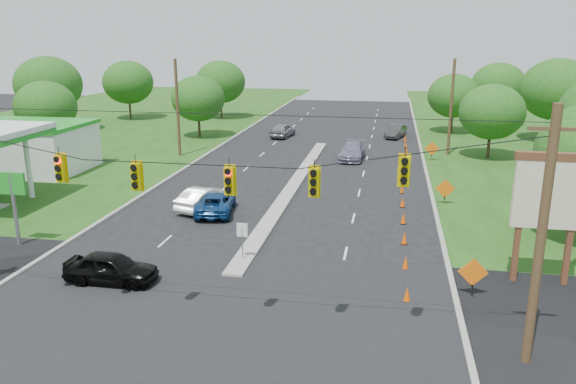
% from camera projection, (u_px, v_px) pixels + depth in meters
% --- Properties ---
extents(ground, '(160.00, 160.00, 0.00)m').
position_uv_depth(ground, '(205.00, 319.00, 22.56)').
color(ground, black).
rests_on(ground, ground).
extents(cross_street, '(160.00, 14.00, 0.02)m').
position_uv_depth(cross_street, '(205.00, 319.00, 22.56)').
color(cross_street, black).
rests_on(cross_street, ground).
extents(curb_left, '(0.25, 110.00, 0.16)m').
position_uv_depth(curb_left, '(204.00, 157.00, 52.74)').
color(curb_left, gray).
rests_on(curb_left, ground).
extents(curb_right, '(0.25, 110.00, 0.16)m').
position_uv_depth(curb_right, '(424.00, 166.00, 49.23)').
color(curb_right, gray).
rests_on(curb_right, ground).
extents(median, '(1.00, 34.00, 0.18)m').
position_uv_depth(median, '(294.00, 186.00, 42.46)').
color(median, gray).
rests_on(median, ground).
extents(median_sign, '(0.55, 0.06, 2.05)m').
position_uv_depth(median_sign, '(242.00, 234.00, 27.85)').
color(median_sign, gray).
rests_on(median_sign, ground).
extents(signal_span, '(25.60, 0.32, 9.00)m').
position_uv_depth(signal_span, '(189.00, 208.00, 20.29)').
color(signal_span, '#422D1C').
rests_on(signal_span, ground).
extents(utility_pole_far_left, '(0.28, 0.28, 9.00)m').
position_uv_depth(utility_pole_far_left, '(178.00, 108.00, 51.95)').
color(utility_pole_far_left, '#422D1C').
rests_on(utility_pole_far_left, ground).
extents(utility_pole_far_right, '(0.28, 0.28, 9.00)m').
position_uv_depth(utility_pole_far_right, '(451.00, 108.00, 52.35)').
color(utility_pole_far_right, '#422D1C').
rests_on(utility_pole_far_right, ground).
extents(gas_station, '(18.40, 19.70, 5.20)m').
position_uv_depth(gas_station, '(3.00, 144.00, 45.16)').
color(gas_station, white).
rests_on(gas_station, ground).
extents(pylon_sign, '(5.90, 2.30, 6.12)m').
position_uv_depth(pylon_sign, '(555.00, 199.00, 24.87)').
color(pylon_sign, '#59331E').
rests_on(pylon_sign, ground).
extents(cone_0, '(0.32, 0.32, 0.70)m').
position_uv_depth(cone_0, '(407.00, 294.00, 23.91)').
color(cone_0, '#E54D04').
rests_on(cone_0, ground).
extents(cone_1, '(0.32, 0.32, 0.70)m').
position_uv_depth(cone_1, '(406.00, 263.00, 27.23)').
color(cone_1, '#E54D04').
rests_on(cone_1, ground).
extents(cone_2, '(0.32, 0.32, 0.70)m').
position_uv_depth(cone_2, '(404.00, 238.00, 30.55)').
color(cone_2, '#E54D04').
rests_on(cone_2, ground).
extents(cone_3, '(0.32, 0.32, 0.70)m').
position_uv_depth(cone_3, '(403.00, 218.00, 33.86)').
color(cone_3, '#E54D04').
rests_on(cone_3, ground).
extents(cone_4, '(0.32, 0.32, 0.70)m').
position_uv_depth(cone_4, '(403.00, 202.00, 37.18)').
color(cone_4, '#E54D04').
rests_on(cone_4, ground).
extents(cone_5, '(0.32, 0.32, 0.70)m').
position_uv_depth(cone_5, '(402.00, 188.00, 40.50)').
color(cone_5, '#E54D04').
rests_on(cone_5, ground).
extents(cone_6, '(0.32, 0.32, 0.70)m').
position_uv_depth(cone_6, '(401.00, 177.00, 43.81)').
color(cone_6, '#E54D04').
rests_on(cone_6, ground).
extents(cone_7, '(0.32, 0.32, 0.70)m').
position_uv_depth(cone_7, '(408.00, 167.00, 47.02)').
color(cone_7, '#E54D04').
rests_on(cone_7, ground).
extents(cone_8, '(0.32, 0.32, 0.70)m').
position_uv_depth(cone_8, '(407.00, 159.00, 50.34)').
color(cone_8, '#E54D04').
rests_on(cone_8, ground).
extents(cone_9, '(0.32, 0.32, 0.70)m').
position_uv_depth(cone_9, '(406.00, 151.00, 53.66)').
color(cone_9, '#E54D04').
rests_on(cone_9, ground).
extents(cone_10, '(0.32, 0.32, 0.70)m').
position_uv_depth(cone_10, '(406.00, 144.00, 56.97)').
color(cone_10, '#E54D04').
rests_on(cone_10, ground).
extents(cone_11, '(0.32, 0.32, 0.70)m').
position_uv_depth(cone_11, '(405.00, 138.00, 60.29)').
color(cone_11, '#E54D04').
rests_on(cone_11, ground).
extents(cone_12, '(0.32, 0.32, 0.70)m').
position_uv_depth(cone_12, '(405.00, 133.00, 63.61)').
color(cone_12, '#E54D04').
rests_on(cone_12, ground).
extents(cone_13, '(0.32, 0.32, 0.70)m').
position_uv_depth(cone_13, '(404.00, 128.00, 66.92)').
color(cone_13, '#E54D04').
rests_on(cone_13, ground).
extents(work_sign_0, '(1.27, 0.58, 1.37)m').
position_uv_depth(work_sign_0, '(473.00, 273.00, 24.18)').
color(work_sign_0, black).
rests_on(work_sign_0, ground).
extents(work_sign_1, '(1.27, 0.58, 1.37)m').
position_uv_depth(work_sign_1, '(445.00, 189.00, 37.45)').
color(work_sign_1, black).
rests_on(work_sign_1, ground).
extents(work_sign_2, '(1.27, 0.58, 1.37)m').
position_uv_depth(work_sign_2, '(432.00, 149.00, 50.71)').
color(work_sign_2, black).
rests_on(work_sign_2, ground).
extents(tree_2, '(5.88, 5.88, 6.86)m').
position_uv_depth(tree_2, '(46.00, 107.00, 54.34)').
color(tree_2, black).
rests_on(tree_2, ground).
extents(tree_3, '(7.56, 7.56, 8.82)m').
position_uv_depth(tree_3, '(48.00, 85.00, 64.52)').
color(tree_3, black).
rests_on(tree_3, ground).
extents(tree_4, '(6.72, 6.72, 7.84)m').
position_uv_depth(tree_4, '(128.00, 82.00, 75.36)').
color(tree_4, black).
rests_on(tree_4, ground).
extents(tree_5, '(5.88, 5.88, 6.86)m').
position_uv_depth(tree_5, '(198.00, 98.00, 61.73)').
color(tree_5, black).
rests_on(tree_5, ground).
extents(tree_6, '(6.72, 6.72, 7.84)m').
position_uv_depth(tree_6, '(220.00, 82.00, 76.12)').
color(tree_6, black).
rests_on(tree_6, ground).
extents(tree_9, '(5.88, 5.88, 6.86)m').
position_uv_depth(tree_9, '(492.00, 112.00, 50.83)').
color(tree_9, black).
rests_on(tree_9, ground).
extents(tree_10, '(7.56, 7.56, 8.82)m').
position_uv_depth(tree_10, '(557.00, 89.00, 58.59)').
color(tree_10, black).
rests_on(tree_10, ground).
extents(tree_11, '(6.72, 6.72, 7.84)m').
position_uv_depth(tree_11, '(498.00, 86.00, 69.87)').
color(tree_11, black).
rests_on(tree_11, ground).
extents(tree_12, '(5.88, 5.88, 6.86)m').
position_uv_depth(tree_12, '(454.00, 96.00, 64.45)').
color(tree_12, black).
rests_on(tree_12, ground).
extents(black_sedan, '(4.27, 1.72, 1.45)m').
position_uv_depth(black_sedan, '(111.00, 268.00, 25.67)').
color(black_sedan, black).
rests_on(black_sedan, ground).
extents(white_sedan, '(2.76, 4.75, 1.48)m').
position_uv_depth(white_sedan, '(204.00, 198.00, 36.68)').
color(white_sedan, white).
rests_on(white_sedan, ground).
extents(blue_pickup, '(2.97, 5.10, 1.33)m').
position_uv_depth(blue_pickup, '(216.00, 203.00, 35.90)').
color(blue_pickup, navy).
rests_on(blue_pickup, ground).
extents(silver_car_far, '(2.40, 5.36, 1.53)m').
position_uv_depth(silver_car_far, '(352.00, 151.00, 51.51)').
color(silver_car_far, slate).
rests_on(silver_car_far, ground).
extents(silver_car_oncoming, '(2.53, 4.82, 1.56)m').
position_uv_depth(silver_car_oncoming, '(283.00, 130.00, 62.86)').
color(silver_car_oncoming, slate).
rests_on(silver_car_oncoming, ground).
extents(dark_car_receding, '(2.60, 4.56, 1.42)m').
position_uv_depth(dark_car_receding, '(396.00, 131.00, 62.56)').
color(dark_car_receding, '#2A2A2A').
rests_on(dark_car_receding, ground).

